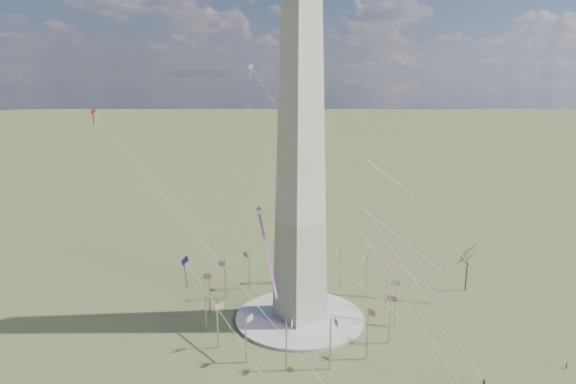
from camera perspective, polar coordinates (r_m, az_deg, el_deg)
ground at (r=148.22m, az=1.32°, el=-13.92°), size 2000.00×2000.00×0.00m
plaza at (r=148.04m, az=1.32°, el=-13.78°), size 36.00×36.00×0.80m
washington_monument at (r=133.54m, az=1.42°, el=4.75°), size 15.56×15.56×100.00m
flagpole_ring at (r=145.08m, az=1.33°, el=-11.36°), size 54.40×54.40×13.00m
tree_near at (r=171.14m, az=19.36°, el=-6.78°), size 9.10×9.10×15.93m
person_east at (r=141.94m, az=28.55°, el=-16.55°), size 0.71×0.63×1.63m
person_centre at (r=127.59m, az=20.95°, el=-19.17°), size 1.15×0.52×1.92m
kite_delta_black at (r=163.38m, az=9.02°, el=3.54°), size 13.92×15.50×13.99m
kite_diamond_purple at (r=134.83m, az=-11.37°, el=-7.87°), size 1.98×2.99×8.96m
kite_streamer_left at (r=144.74m, az=11.01°, el=-3.88°), size 10.50×22.35×16.27m
kite_streamer_mid at (r=132.02m, az=-2.64°, el=-5.04°), size 11.02×22.63×16.57m
kite_streamer_right at (r=160.51m, az=11.39°, el=-7.27°), size 13.94×21.49×16.72m
kite_small_red at (r=147.30m, az=-20.85°, el=8.19°), size 1.46×1.66×4.53m
kite_small_white at (r=173.84m, az=-4.16°, el=13.59°), size 1.45×1.87×4.85m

